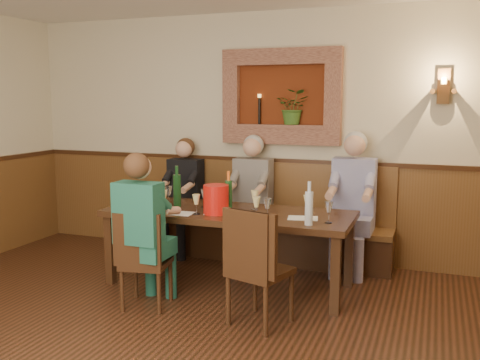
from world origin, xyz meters
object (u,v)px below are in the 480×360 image
(dining_table, at_px, (229,218))
(person_bench_left, at_px, (183,207))
(bench, at_px, (259,231))
(person_bench_mid, at_px, (250,210))
(spittoon_bucket, at_px, (216,199))
(water_bottle, at_px, (309,207))
(person_bench_right, at_px, (352,215))
(wine_bottle_green_a, at_px, (229,195))
(wine_bottle_green_b, at_px, (177,190))
(chair_near_right, at_px, (259,290))
(person_chair_front, at_px, (145,244))
(chair_near_left, at_px, (146,279))

(dining_table, bearing_deg, person_bench_left, 137.46)
(bench, distance_m, person_bench_mid, 0.29)
(dining_table, relative_size, spittoon_bucket, 8.77)
(person_bench_left, xyz_separation_m, water_bottle, (1.78, -1.15, 0.34))
(dining_table, xyz_separation_m, person_bench_right, (1.07, 0.84, -0.05))
(bench, relative_size, wine_bottle_green_a, 7.77)
(spittoon_bucket, relative_size, wine_bottle_green_b, 0.66)
(chair_near_right, bearing_deg, person_bench_mid, 128.67)
(spittoon_bucket, distance_m, wine_bottle_green_a, 0.18)
(person_chair_front, height_order, water_bottle, person_chair_front)
(bench, xyz_separation_m, spittoon_bucket, (-0.06, -1.11, 0.56))
(person_bench_mid, relative_size, spittoon_bucket, 5.22)
(chair_near_right, relative_size, spittoon_bucket, 3.57)
(chair_near_right, distance_m, spittoon_bucket, 1.07)
(chair_near_right, xyz_separation_m, spittoon_bucket, (-0.63, 0.62, 0.60))
(person_bench_right, distance_m, wine_bottle_green_a, 1.38)
(chair_near_right, distance_m, person_bench_right, 1.72)
(person_chair_front, distance_m, wine_bottle_green_b, 0.87)
(chair_near_right, height_order, person_bench_right, person_bench_right)
(person_bench_left, distance_m, wine_bottle_green_a, 1.28)
(dining_table, xyz_separation_m, spittoon_bucket, (-0.06, -0.16, 0.21))
(bench, xyz_separation_m, water_bottle, (0.87, -1.25, 0.58))
(person_bench_right, bearing_deg, chair_near_right, -107.04)
(chair_near_right, height_order, wine_bottle_green_b, wine_bottle_green_b)
(person_chair_front, bearing_deg, wine_bottle_green_b, 96.03)
(dining_table, distance_m, bench, 1.01)
(dining_table, distance_m, wine_bottle_green_b, 0.62)
(chair_near_left, bearing_deg, chair_near_right, -10.61)
(chair_near_left, height_order, person_bench_left, person_bench_left)
(dining_table, relative_size, person_chair_front, 1.73)
(person_bench_left, bearing_deg, spittoon_bucket, -49.64)
(chair_near_left, height_order, person_bench_right, person_bench_right)
(spittoon_bucket, bearing_deg, person_chair_front, -124.00)
(wine_bottle_green_a, xyz_separation_m, wine_bottle_green_b, (-0.56, 0.01, 0.01))
(person_bench_right, bearing_deg, spittoon_bucket, -138.55)
(chair_near_right, bearing_deg, wine_bottle_green_b, 162.07)
(spittoon_bucket, bearing_deg, chair_near_right, -44.37)
(chair_near_right, height_order, wine_bottle_green_a, wine_bottle_green_a)
(spittoon_bucket, bearing_deg, wine_bottle_green_a, 69.42)
(dining_table, bearing_deg, chair_near_left, -121.41)
(person_bench_left, xyz_separation_m, spittoon_bucket, (0.85, -1.00, 0.32))
(person_bench_right, bearing_deg, water_bottle, -99.87)
(dining_table, relative_size, wine_bottle_green_b, 5.81)
(chair_near_left, xyz_separation_m, spittoon_bucket, (0.41, 0.62, 0.63))
(dining_table, distance_m, chair_near_right, 1.04)
(person_bench_left, xyz_separation_m, person_chair_front, (0.43, -1.62, 0.01))
(water_bottle, bearing_deg, spittoon_bucket, 170.87)
(dining_table, distance_m, person_chair_front, 0.92)
(chair_near_right, bearing_deg, water_bottle, 75.02)
(person_bench_left, xyz_separation_m, wine_bottle_green_a, (0.91, -0.83, 0.34))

